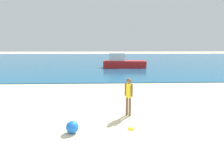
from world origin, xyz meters
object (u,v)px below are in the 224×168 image
boat_near (123,63)px  beach_ball (72,127)px  frisbee (131,129)px  person_standing (129,95)px

boat_near → beach_ball: size_ratio=13.53×
frisbee → beach_ball: bearing=-174.3°
person_standing → boat_near: bearing=-62.1°
person_standing → beach_ball: bearing=68.8°
person_standing → beach_ball: size_ratio=3.77×
frisbee → boat_near: size_ratio=0.04×
person_standing → boat_near: (1.51, 17.80, -0.19)m
frisbee → boat_near: boat_near is taller
frisbee → boat_near: 19.22m
frisbee → beach_ball: 2.08m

